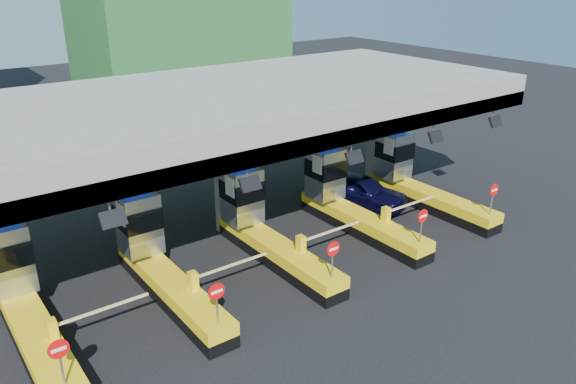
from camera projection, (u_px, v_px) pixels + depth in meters
ground at (265, 254)px, 25.30m from camera, size 120.00×120.00×0.00m
toll_canopy at (227, 109)px, 25.15m from camera, size 28.00×12.09×7.00m
toll_lane_far_left at (22, 297)px, 19.49m from camera, size 4.43×8.00×4.16m
toll_lane_left at (156, 256)px, 22.24m from camera, size 4.43×8.00×4.16m
toll_lane_center at (261, 224)px, 24.99m from camera, size 4.43×8.00×4.16m
toll_lane_right at (345, 199)px, 27.74m from camera, size 4.43×8.00×4.16m
toll_lane_far_right at (414, 178)px, 30.49m from camera, size 4.43×8.00×4.16m
van at (361, 191)px, 30.17m from camera, size 3.75×5.45×1.72m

